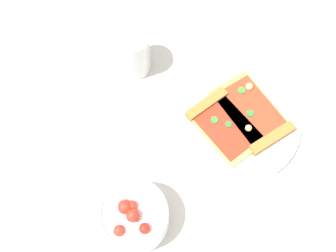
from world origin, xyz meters
TOP-DOWN VIEW (x-y plane):
  - ground_plane at (0.00, 0.00)m, footprint 2.40×2.40m
  - plate at (-0.00, -0.06)m, footprint 0.26×0.26m
  - pizza_slice_near at (-0.00, -0.09)m, footprint 0.18×0.15m
  - pizza_slice_far at (-0.01, -0.03)m, footprint 0.17×0.15m
  - salad_bowl at (-0.15, 0.17)m, footprint 0.12×0.12m
  - soda_glass at (0.17, 0.12)m, footprint 0.08×0.08m

SIDE VIEW (x-z plane):
  - ground_plane at x=0.00m, z-range 0.00..0.00m
  - plate at x=0.00m, z-range 0.00..0.01m
  - pizza_slice_near at x=0.00m, z-range 0.01..0.03m
  - pizza_slice_far at x=-0.01m, z-range 0.01..0.03m
  - salad_bowl at x=-0.15m, z-range -0.01..0.08m
  - soda_glass at x=0.17m, z-range 0.00..0.10m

